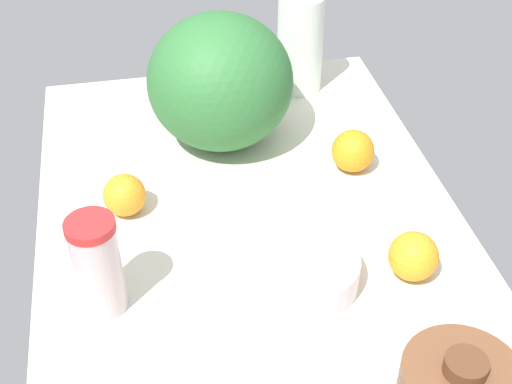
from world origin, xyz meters
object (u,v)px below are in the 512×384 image
(mixing_bowl, at_px, (304,271))
(orange_beside_bowl, at_px, (353,151))
(orange_loose, at_px, (413,256))
(orange_near_front, at_px, (125,195))
(tumbler_cup, at_px, (97,266))
(watermelon, at_px, (220,82))
(milk_jug, at_px, (300,43))

(mixing_bowl, distance_m, orange_beside_bowl, 0.33)
(orange_loose, relative_size, orange_near_front, 1.06)
(tumbler_cup, bearing_deg, orange_beside_bowl, -60.92)
(watermelon, height_order, orange_near_front, watermelon)
(tumbler_cup, xyz_separation_m, orange_loose, (-0.03, -0.50, -0.05))
(watermelon, distance_m, orange_loose, 0.52)
(watermelon, relative_size, tumbler_cup, 1.66)
(milk_jug, bearing_deg, mixing_bowl, 166.95)
(tumbler_cup, height_order, milk_jug, milk_jug)
(milk_jug, height_order, orange_loose, milk_jug)
(orange_beside_bowl, height_order, orange_loose, orange_beside_bowl)
(orange_beside_bowl, bearing_deg, tumbler_cup, 119.08)
(orange_loose, bearing_deg, orange_beside_bowl, 1.75)
(milk_jug, relative_size, orange_loose, 2.94)
(watermelon, distance_m, orange_near_front, 0.30)
(watermelon, distance_m, orange_beside_bowl, 0.29)
(watermelon, distance_m, milk_jug, 0.27)
(watermelon, bearing_deg, orange_loose, -151.71)
(milk_jug, height_order, mixing_bowl, milk_jug)
(milk_jug, relative_size, orange_near_front, 3.10)
(mixing_bowl, relative_size, orange_loose, 2.18)
(watermelon, xyz_separation_m, orange_loose, (-0.45, -0.24, -0.09))
(tumbler_cup, relative_size, orange_near_front, 2.24)
(tumbler_cup, distance_m, milk_jug, 0.76)
(orange_near_front, bearing_deg, mixing_bowl, -130.91)
(orange_beside_bowl, bearing_deg, watermelon, 57.10)
(watermelon, distance_m, tumbler_cup, 0.50)
(orange_near_front, bearing_deg, orange_loose, -119.19)
(mixing_bowl, bearing_deg, milk_jug, -13.05)
(tumbler_cup, bearing_deg, mixing_bowl, -92.31)
(mixing_bowl, height_order, orange_loose, orange_loose)
(mixing_bowl, relative_size, orange_beside_bowl, 2.13)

